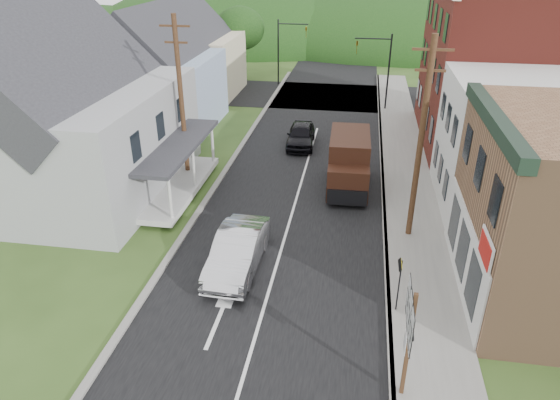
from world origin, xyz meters
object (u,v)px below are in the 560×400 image
at_px(silver_sedan, 238,251).
at_px(delivery_van, 349,163).
at_px(warning_sign, 399,277).
at_px(route_sign_cluster, 409,331).
at_px(dark_sedan, 301,135).

xyz_separation_m(silver_sedan, delivery_van, (4.14, 8.56, 0.66)).
bearing_deg(warning_sign, silver_sedan, 154.05).
bearing_deg(warning_sign, delivery_van, 92.11).
bearing_deg(route_sign_cluster, warning_sign, 90.32).
height_order(silver_sedan, route_sign_cluster, route_sign_cluster).
bearing_deg(silver_sedan, delivery_van, 65.49).
relative_size(silver_sedan, route_sign_cluster, 1.37).
bearing_deg(delivery_van, route_sign_cluster, -82.83).
xyz_separation_m(dark_sedan, route_sign_cluster, (5.51, -20.29, 1.77)).
distance_m(delivery_van, route_sign_cluster, 14.44).
xyz_separation_m(silver_sedan, dark_sedan, (0.77, 14.61, -0.08)).
xyz_separation_m(silver_sedan, warning_sign, (6.32, -1.84, 0.77)).
relative_size(delivery_van, route_sign_cluster, 1.45).
distance_m(route_sign_cluster, warning_sign, 3.95).
bearing_deg(dark_sedan, delivery_van, -63.68).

